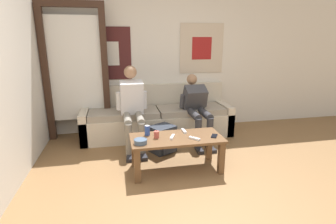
% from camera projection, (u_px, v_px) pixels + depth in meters
% --- Properties ---
extents(ground_plane, '(18.00, 18.00, 0.00)m').
position_uv_depth(ground_plane, '(207.00, 214.00, 2.46)').
color(ground_plane, brown).
extents(wall_back, '(10.00, 0.07, 2.55)m').
position_uv_depth(wall_back, '(159.00, 58.00, 4.57)').
color(wall_back, silver).
rests_on(wall_back, ground_plane).
extents(door_frame, '(1.00, 0.10, 2.15)m').
position_uv_depth(door_frame, '(75.00, 65.00, 4.12)').
color(door_frame, '#382319').
rests_on(door_frame, ground_plane).
extents(couch, '(2.48, 0.74, 0.83)m').
position_uv_depth(couch, '(157.00, 119.00, 4.47)').
color(couch, beige).
rests_on(couch, ground_plane).
extents(coffee_table, '(1.12, 0.53, 0.44)m').
position_uv_depth(coffee_table, '(177.00, 143.00, 3.22)').
color(coffee_table, brown).
rests_on(coffee_table, ground_plane).
extents(person_seated_adult, '(0.47, 0.87, 1.21)m').
position_uv_depth(person_seated_adult, '(132.00, 105.00, 3.89)').
color(person_seated_adult, gray).
rests_on(person_seated_adult, ground_plane).
extents(person_seated_teen, '(0.47, 0.96, 1.04)m').
position_uv_depth(person_seated_teen, '(197.00, 106.00, 4.15)').
color(person_seated_teen, '#2D2D33').
rests_on(person_seated_teen, ground_plane).
extents(backpack, '(0.42, 0.41, 0.39)m').
position_uv_depth(backpack, '(163.00, 140.00, 3.80)').
color(backpack, '#282D38').
rests_on(backpack, ground_plane).
extents(ceramic_bowl, '(0.16, 0.16, 0.06)m').
position_uv_depth(ceramic_bowl, '(140.00, 141.00, 2.99)').
color(ceramic_bowl, '#475B75').
rests_on(ceramic_bowl, coffee_table).
extents(pillar_candle, '(0.06, 0.06, 0.10)m').
position_uv_depth(pillar_candle, '(156.00, 135.00, 3.16)').
color(pillar_candle, '#B24C42').
rests_on(pillar_candle, coffee_table).
extents(drink_can_blue, '(0.07, 0.07, 0.12)m').
position_uv_depth(drink_can_blue, '(147.00, 130.00, 3.25)').
color(drink_can_blue, '#28479E').
rests_on(drink_can_blue, coffee_table).
extents(game_controller_near_left, '(0.04, 0.15, 0.03)m').
position_uv_depth(game_controller_near_left, '(184.00, 131.00, 3.38)').
color(game_controller_near_left, white).
rests_on(game_controller_near_left, coffee_table).
extents(game_controller_near_right, '(0.09, 0.15, 0.03)m').
position_uv_depth(game_controller_near_right, '(172.00, 137.00, 3.17)').
color(game_controller_near_right, white).
rests_on(game_controller_near_right, coffee_table).
extents(game_controller_far_center, '(0.12, 0.13, 0.03)m').
position_uv_depth(game_controller_far_center, '(195.00, 138.00, 3.12)').
color(game_controller_far_center, white).
rests_on(game_controller_far_center, coffee_table).
extents(cell_phone, '(0.12, 0.15, 0.01)m').
position_uv_depth(cell_phone, '(214.00, 136.00, 3.22)').
color(cell_phone, black).
rests_on(cell_phone, coffee_table).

